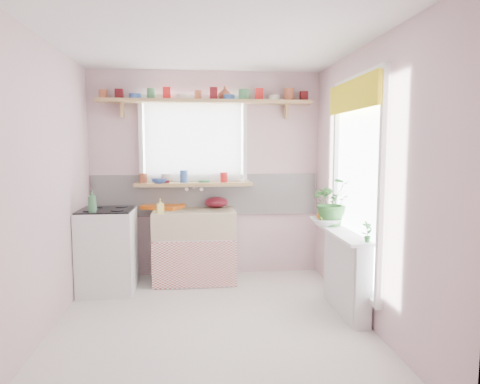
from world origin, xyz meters
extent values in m
plane|color=silver|center=(0.00, 0.00, 0.00)|extent=(3.20, 3.20, 0.00)
plane|color=white|center=(0.00, 0.00, 2.50)|extent=(3.20, 3.20, 0.00)
plane|color=beige|center=(0.00, 1.60, 1.25)|extent=(2.80, 0.00, 2.80)
plane|color=beige|center=(0.00, -1.60, 1.25)|extent=(2.80, 0.00, 2.80)
plane|color=beige|center=(-1.40, 0.00, 1.25)|extent=(0.00, 3.20, 3.20)
plane|color=beige|center=(1.40, 0.00, 1.25)|extent=(0.00, 3.20, 3.20)
cube|color=white|center=(0.00, 1.59, 1.00)|extent=(2.74, 0.03, 0.50)
cube|color=pink|center=(0.00, 1.58, 0.80)|extent=(2.74, 0.02, 0.12)
cube|color=white|center=(-0.15, 1.60, 1.65)|extent=(1.20, 0.01, 1.00)
cube|color=white|center=(-0.15, 1.53, 1.65)|extent=(1.15, 0.02, 0.95)
cube|color=white|center=(1.40, 0.20, 1.25)|extent=(0.01, 1.10, 1.90)
cube|color=yellow|center=(1.31, 0.20, 2.06)|extent=(0.03, 1.20, 0.28)
cube|color=white|center=(-0.15, 1.30, 0.28)|extent=(0.85, 0.55, 0.55)
cube|color=#C9493B|center=(-0.15, 1.02, 0.28)|extent=(0.95, 0.02, 0.53)
cube|color=beige|center=(-0.15, 1.30, 0.70)|extent=(0.95, 0.55, 0.30)
cylinder|color=silver|center=(-0.15, 1.55, 1.10)|extent=(0.03, 0.22, 0.03)
cube|color=white|center=(-1.10, 1.05, 0.45)|extent=(0.58, 0.58, 0.90)
cube|color=black|center=(-1.10, 1.05, 0.91)|extent=(0.56, 0.56, 0.02)
cylinder|color=black|center=(-1.24, 0.91, 0.92)|extent=(0.14, 0.14, 0.01)
cylinder|color=black|center=(-0.96, 0.91, 0.92)|extent=(0.14, 0.14, 0.01)
cylinder|color=black|center=(-1.24, 1.19, 0.92)|extent=(0.14, 0.14, 0.01)
cylinder|color=black|center=(-0.96, 1.19, 0.92)|extent=(0.14, 0.14, 0.01)
cube|color=white|center=(1.30, 0.20, 0.38)|extent=(0.15, 0.90, 0.75)
cube|color=white|center=(1.27, 0.20, 0.76)|extent=(0.22, 0.95, 0.03)
cube|color=tan|center=(-0.15, 1.48, 1.14)|extent=(1.40, 0.22, 0.04)
cube|color=tan|center=(0.00, 1.47, 2.12)|extent=(2.52, 0.24, 0.04)
cylinder|color=#A55133|center=(-1.18, 1.47, 2.20)|extent=(0.11, 0.11, 0.12)
cylinder|color=#590F14|center=(-1.00, 1.47, 2.20)|extent=(0.11, 0.11, 0.12)
cylinder|color=#3359A5|center=(-0.82, 1.47, 2.17)|extent=(0.11, 0.11, 0.06)
cylinder|color=#3F7F4C|center=(-0.64, 1.47, 2.20)|extent=(0.11, 0.11, 0.12)
cylinder|color=red|center=(-0.45, 1.47, 2.20)|extent=(0.11, 0.11, 0.12)
cylinder|color=silver|center=(-0.27, 1.47, 2.17)|extent=(0.11, 0.11, 0.06)
cylinder|color=#A55133|center=(-0.09, 1.47, 2.20)|extent=(0.11, 0.11, 0.12)
cylinder|color=#590F14|center=(0.09, 1.47, 2.20)|extent=(0.11, 0.11, 0.12)
cylinder|color=#3359A5|center=(0.27, 1.47, 2.17)|extent=(0.11, 0.11, 0.06)
cylinder|color=#3F7F4C|center=(0.45, 1.47, 2.20)|extent=(0.11, 0.11, 0.12)
cylinder|color=red|center=(0.64, 1.47, 2.20)|extent=(0.11, 0.11, 0.12)
cylinder|color=silver|center=(0.82, 1.47, 2.17)|extent=(0.11, 0.11, 0.06)
cylinder|color=#A55133|center=(1.00, 1.47, 2.20)|extent=(0.11, 0.11, 0.12)
cylinder|color=#590F14|center=(1.18, 1.47, 2.20)|extent=(0.11, 0.11, 0.12)
cylinder|color=#A55133|center=(-0.77, 1.48, 1.22)|extent=(0.11, 0.11, 0.12)
cylinder|color=#590F14|center=(-0.52, 1.48, 1.22)|extent=(0.11, 0.11, 0.12)
cylinder|color=#3359A5|center=(-0.27, 1.48, 1.19)|extent=(0.11, 0.11, 0.06)
cylinder|color=#3F7F4C|center=(-0.03, 1.48, 1.22)|extent=(0.11, 0.11, 0.12)
cylinder|color=red|center=(0.22, 1.48, 1.22)|extent=(0.11, 0.11, 0.12)
cylinder|color=silver|center=(0.47, 1.48, 1.19)|extent=(0.11, 0.11, 0.06)
cube|color=orange|center=(-0.53, 1.50, 0.87)|extent=(0.54, 0.48, 0.04)
ellipsoid|color=#570F1A|center=(0.12, 1.50, 0.92)|extent=(0.30, 0.30, 0.13)
imported|color=#32712D|center=(1.28, 0.60, 1.02)|extent=(0.47, 0.41, 0.50)
imported|color=silver|center=(1.21, 0.60, 0.81)|extent=(0.35, 0.35, 0.08)
imported|color=#2D7030|center=(1.33, -0.20, 0.87)|extent=(0.11, 0.10, 0.18)
imported|color=#F8F26E|center=(-0.53, 1.10, 0.93)|extent=(0.09, 0.09, 0.17)
imported|color=beige|center=(-0.48, 1.54, 1.21)|extent=(0.17, 0.17, 0.11)
imported|color=#3255A5|center=(-0.56, 1.42, 1.19)|extent=(0.23, 0.23, 0.06)
imported|color=#98482E|center=(0.23, 1.53, 2.22)|extent=(0.20, 0.20, 0.17)
imported|color=#3B774B|center=(-1.19, 0.83, 1.03)|extent=(0.10, 0.10, 0.24)
sphere|color=orange|center=(1.21, 0.60, 0.87)|extent=(0.08, 0.08, 0.08)
sphere|color=orange|center=(1.27, 0.63, 0.87)|extent=(0.08, 0.08, 0.08)
sphere|color=orange|center=(1.16, 0.62, 0.87)|extent=(0.08, 0.08, 0.08)
cylinder|color=yellow|center=(1.23, 0.55, 0.88)|extent=(0.18, 0.04, 0.10)
camera|label=1|loc=(-0.12, -3.67, 1.60)|focal=32.00mm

